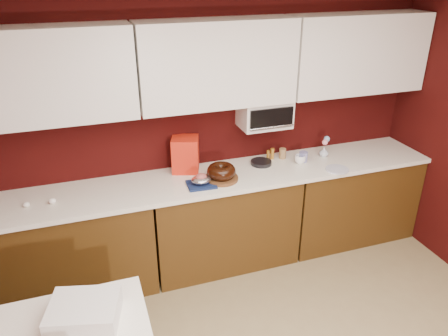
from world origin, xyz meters
name	(u,v)px	position (x,y,z in m)	size (l,w,h in m)	color
wall_back	(212,127)	(0.00, 2.25, 1.25)	(4.00, 0.02, 2.50)	#310806
base_cabinet_left	(72,248)	(-1.33, 1.94, 0.43)	(1.31, 0.58, 0.86)	#432A0D
base_cabinet_center	(223,221)	(0.00, 1.94, 0.43)	(1.31, 0.58, 0.86)	#432A0D
base_cabinet_right	(347,198)	(1.33, 1.94, 0.43)	(1.31, 0.58, 0.86)	#432A0D
countertop	(223,177)	(0.00, 1.94, 0.88)	(4.00, 0.62, 0.04)	white
upper_cabinet_left	(43,76)	(-1.33, 2.08, 1.85)	(1.31, 0.33, 0.70)	white
upper_cabinet_center	(217,64)	(0.00, 2.08, 1.85)	(1.31, 0.33, 0.70)	white
upper_cabinet_right	(357,54)	(1.33, 2.08, 1.85)	(1.31, 0.33, 0.70)	white
toaster_oven	(264,113)	(0.45, 2.10, 1.38)	(0.45, 0.30, 0.25)	white
toaster_oven_door	(272,119)	(0.45, 1.94, 1.38)	(0.40, 0.02, 0.18)	black
toaster_oven_handle	(272,127)	(0.45, 1.93, 1.30)	(0.02, 0.02, 0.42)	silver
cake_base	(221,178)	(-0.04, 1.86, 0.91)	(0.29, 0.29, 0.03)	brown
bundt_cake	(221,171)	(-0.04, 1.86, 0.98)	(0.25, 0.25, 0.10)	black
navy_towel	(201,184)	(-0.23, 1.82, 0.91)	(0.23, 0.20, 0.02)	#132048
foil_ham_nest	(201,180)	(-0.23, 1.82, 0.96)	(0.17, 0.14, 0.06)	silver
roasted_ham	(201,177)	(-0.23, 1.82, 0.98)	(0.10, 0.08, 0.06)	#AC534E
pandoro_box	(185,154)	(-0.28, 2.14, 1.06)	(0.23, 0.21, 0.31)	#B60C13
dark_pan	(261,163)	(0.41, 2.05, 0.92)	(0.19, 0.19, 0.03)	black
coffee_mug	(300,158)	(0.76, 1.95, 0.95)	(0.09, 0.09, 0.10)	white
blue_jar	(303,157)	(0.81, 1.98, 0.95)	(0.08, 0.08, 0.10)	navy
flower_vase	(324,151)	(1.05, 2.02, 0.95)	(0.07, 0.07, 0.11)	silver
flower_pink	(325,142)	(1.05, 2.02, 1.05)	(0.06, 0.06, 0.06)	pink
flower_blue	(327,139)	(1.08, 2.04, 1.07)	(0.06, 0.06, 0.06)	#7B9FC5
china_plate	(337,169)	(1.02, 1.71, 0.91)	(0.21, 0.21, 0.01)	silver
amber_bottle	(272,154)	(0.56, 2.13, 0.95)	(0.04, 0.04, 0.11)	#9B651C
paper_cup	(282,153)	(0.66, 2.11, 0.95)	(0.07, 0.07, 0.10)	olive
egg_left	(26,205)	(-1.60, 1.91, 0.92)	(0.05, 0.04, 0.04)	white
egg_right	(52,201)	(-1.41, 1.90, 0.92)	(0.06, 0.04, 0.04)	white
newspaper_stack	(84,313)	(-1.24, 0.69, 0.82)	(0.38, 0.31, 0.13)	white
amber_bottle_tall	(268,156)	(0.51, 2.10, 0.95)	(0.03, 0.03, 0.10)	brown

